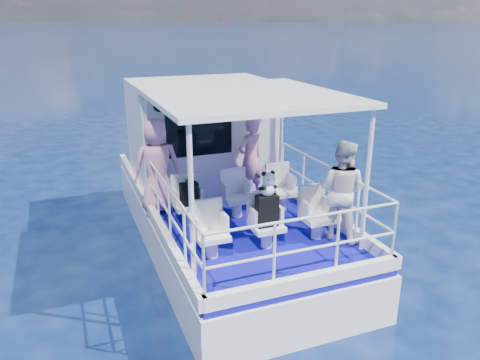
% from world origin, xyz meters
% --- Properties ---
extents(ground, '(2000.00, 2000.00, 0.00)m').
position_xyz_m(ground, '(0.00, 0.00, 0.00)').
color(ground, '#08143A').
rests_on(ground, ground).
extents(hull, '(3.00, 7.00, 1.60)m').
position_xyz_m(hull, '(0.00, 1.00, 0.00)').
color(hull, white).
rests_on(hull, ground).
extents(deck, '(2.90, 6.90, 0.10)m').
position_xyz_m(deck, '(0.00, 1.00, 0.85)').
color(deck, '#0C097F').
rests_on(deck, hull).
extents(cabin, '(2.85, 2.00, 2.20)m').
position_xyz_m(cabin, '(0.00, 2.30, 2.00)').
color(cabin, white).
rests_on(cabin, deck).
extents(canopy, '(3.00, 3.20, 0.08)m').
position_xyz_m(canopy, '(0.00, -0.20, 3.14)').
color(canopy, white).
rests_on(canopy, cabin).
extents(canopy_posts, '(2.77, 2.97, 2.20)m').
position_xyz_m(canopy_posts, '(0.00, -0.25, 2.00)').
color(canopy_posts, white).
rests_on(canopy_posts, deck).
extents(railings, '(2.84, 3.59, 1.00)m').
position_xyz_m(railings, '(0.00, -0.58, 1.40)').
color(railings, white).
rests_on(railings, deck).
extents(seat_port_fwd, '(0.48, 0.46, 0.38)m').
position_xyz_m(seat_port_fwd, '(-0.90, 0.20, 1.09)').
color(seat_port_fwd, white).
rests_on(seat_port_fwd, deck).
extents(seat_center_fwd, '(0.48, 0.46, 0.38)m').
position_xyz_m(seat_center_fwd, '(0.00, 0.20, 1.09)').
color(seat_center_fwd, white).
rests_on(seat_center_fwd, deck).
extents(seat_stbd_fwd, '(0.48, 0.46, 0.38)m').
position_xyz_m(seat_stbd_fwd, '(0.90, 0.20, 1.09)').
color(seat_stbd_fwd, white).
rests_on(seat_stbd_fwd, deck).
extents(seat_port_aft, '(0.48, 0.46, 0.38)m').
position_xyz_m(seat_port_aft, '(-0.90, -1.10, 1.09)').
color(seat_port_aft, white).
rests_on(seat_port_aft, deck).
extents(seat_center_aft, '(0.48, 0.46, 0.38)m').
position_xyz_m(seat_center_aft, '(0.00, -1.10, 1.09)').
color(seat_center_aft, white).
rests_on(seat_center_aft, deck).
extents(seat_stbd_aft, '(0.48, 0.46, 0.38)m').
position_xyz_m(seat_stbd_aft, '(0.90, -1.10, 1.09)').
color(seat_stbd_aft, white).
rests_on(seat_stbd_aft, deck).
extents(passenger_port_fwd, '(0.68, 0.51, 1.75)m').
position_xyz_m(passenger_port_fwd, '(-1.25, 0.97, 1.77)').
color(passenger_port_fwd, pink).
rests_on(passenger_port_fwd, deck).
extents(passenger_stbd_fwd, '(0.69, 0.57, 1.63)m').
position_xyz_m(passenger_stbd_fwd, '(0.59, 0.98, 1.71)').
color(passenger_stbd_fwd, pink).
rests_on(passenger_stbd_fwd, deck).
extents(passenger_stbd_aft, '(0.97, 1.01, 1.64)m').
position_xyz_m(passenger_stbd_aft, '(1.23, -1.24, 1.72)').
color(passenger_stbd_aft, silver).
rests_on(passenger_stbd_aft, deck).
extents(backpack_port, '(0.30, 0.17, 0.39)m').
position_xyz_m(backpack_port, '(-0.90, 0.12, 1.48)').
color(backpack_port, black).
rests_on(backpack_port, seat_port_fwd).
extents(backpack_center, '(0.33, 0.19, 0.50)m').
position_xyz_m(backpack_center, '(-0.02, -1.14, 1.53)').
color(backpack_center, black).
rests_on(backpack_center, seat_center_aft).
extents(compact_camera, '(0.11, 0.06, 0.06)m').
position_xyz_m(compact_camera, '(-0.89, 0.14, 1.71)').
color(compact_camera, black).
rests_on(compact_camera, backpack_port).
extents(panda, '(0.25, 0.21, 0.38)m').
position_xyz_m(panda, '(-0.01, -1.14, 1.97)').
color(panda, white).
rests_on(panda, backpack_center).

